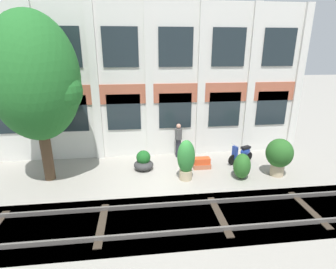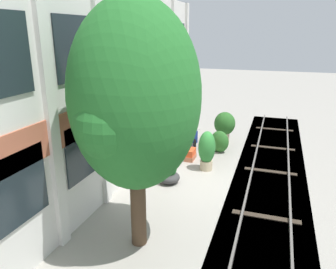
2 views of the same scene
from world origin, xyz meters
TOP-DOWN VIEW (x-y plane):
  - ground_plane at (0.00, 0.00)m, footprint 80.00×80.00m
  - apartment_facade at (0.00, 3.05)m, footprint 15.03×0.64m
  - rail_tracks at (0.00, -2.47)m, footprint 22.67×2.80m
  - broadleaf_tree at (-4.24, 0.80)m, footprint 3.36×3.20m
  - potted_plant_ribbed_drum at (5.18, 0.02)m, footprint 1.09×1.09m
  - potted_plant_wide_bowl at (-0.40, 1.23)m, footprint 0.86×0.86m
  - potted_plant_glazed_jar at (1.28, 0.12)m, footprint 0.71×0.71m
  - potted_plant_square_trough at (2.18, 1.05)m, footprint 0.78×0.39m
  - scooter_near_curb at (4.17, 1.41)m, footprint 1.32×0.69m
  - resident_by_doorway at (1.34, 2.45)m, footprint 0.34×0.51m
  - topiary_hedge at (3.59, -0.02)m, footprint 1.01×1.13m

SIDE VIEW (x-z plane):
  - rail_tracks at x=0.00m, z-range -0.35..0.08m
  - ground_plane at x=0.00m, z-range 0.00..0.00m
  - potted_plant_square_trough at x=2.18m, z-range -0.01..0.48m
  - potted_plant_wide_bowl at x=-0.40m, z-range -0.07..0.81m
  - scooter_near_curb at x=4.17m, z-range -0.05..0.93m
  - topiary_hedge at x=3.59m, z-range 0.00..1.04m
  - resident_by_doorway at x=1.34m, z-range 0.06..1.75m
  - potted_plant_glazed_jar at x=1.28m, z-range 0.08..1.77m
  - potted_plant_ribbed_drum at x=5.18m, z-range 0.13..1.73m
  - apartment_facade at x=0.00m, z-range 0.00..7.08m
  - broadleaf_tree at x=-4.24m, z-range 0.77..7.19m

